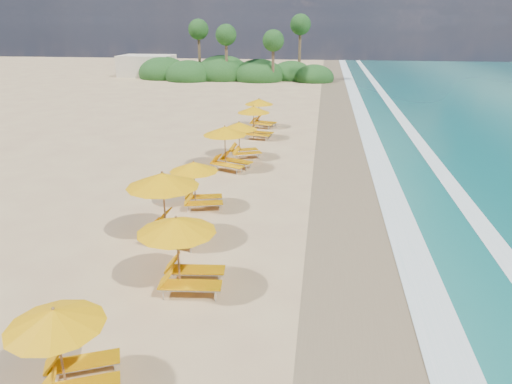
% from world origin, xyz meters
% --- Properties ---
extents(ground, '(160.00, 160.00, 0.00)m').
position_xyz_m(ground, '(0.00, 0.00, 0.00)').
color(ground, tan).
rests_on(ground, ground).
extents(wet_sand, '(4.00, 160.00, 0.01)m').
position_xyz_m(wet_sand, '(4.00, 0.00, 0.01)').
color(wet_sand, olive).
rests_on(wet_sand, ground).
extents(surf_foam, '(4.00, 160.00, 0.01)m').
position_xyz_m(surf_foam, '(6.70, 0.00, 0.03)').
color(surf_foam, white).
rests_on(surf_foam, ground).
extents(station_2, '(2.62, 2.60, 2.01)m').
position_xyz_m(station_2, '(-2.56, -9.27, 1.13)').
color(station_2, olive).
rests_on(station_2, ground).
extents(station_3, '(2.60, 2.44, 2.26)m').
position_xyz_m(station_3, '(-1.33, -5.07, 1.27)').
color(station_3, olive).
rests_on(station_3, ground).
extents(station_4, '(2.96, 2.80, 2.54)m').
position_xyz_m(station_4, '(-2.72, -2.06, 1.42)').
color(station_4, olive).
rests_on(station_4, ground).
extents(station_5, '(2.49, 2.40, 2.01)m').
position_xyz_m(station_5, '(-2.54, 1.14, 1.13)').
color(station_5, olive).
rests_on(station_5, ground).
extents(station_6, '(2.97, 2.93, 2.29)m').
position_xyz_m(station_6, '(-2.39, 6.60, 1.28)').
color(station_6, olive).
rests_on(station_6, ground).
extents(station_7, '(2.71, 2.69, 2.07)m').
position_xyz_m(station_7, '(-2.06, 8.91, 1.16)').
color(station_7, olive).
rests_on(station_7, ground).
extents(station_8, '(2.57, 2.45, 2.15)m').
position_xyz_m(station_8, '(-1.93, 13.55, 1.20)').
color(station_8, olive).
rests_on(station_8, ground).
extents(station_9, '(2.64, 2.57, 2.10)m').
position_xyz_m(station_9, '(-2.05, 17.03, 1.18)').
color(station_9, olive).
rests_on(station_9, ground).
extents(treeline, '(25.80, 8.80, 9.74)m').
position_xyz_m(treeline, '(-9.94, 45.51, 1.00)').
color(treeline, '#163D14').
rests_on(treeline, ground).
extents(beach_building, '(7.00, 5.00, 2.80)m').
position_xyz_m(beach_building, '(-22.00, 48.00, 1.40)').
color(beach_building, beige).
rests_on(beach_building, ground).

